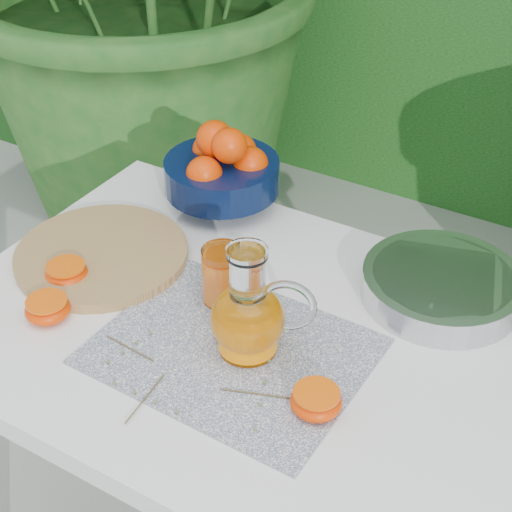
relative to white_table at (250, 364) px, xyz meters
The scene contains 9 objects.
white_table is the anchor object (origin of this frame).
placemat 0.11m from the white_table, 84.99° to the right, with size 0.41×0.32×0.00m, color #0B163F.
cutting_board 0.34m from the white_table, behind, with size 0.31×0.31×0.02m, color #AD814E.
fruit_bowl 0.41m from the white_table, 128.93° to the left, with size 0.24×0.24×0.18m.
juice_pitcher 0.16m from the white_table, 59.62° to the right, with size 0.17×0.15×0.19m.
juice_tumbler 0.16m from the white_table, 154.24° to the left, with size 0.08×0.08×0.10m.
saute_pan 0.35m from the white_table, 43.61° to the left, with size 0.48×0.30×0.05m.
orange_halves 0.21m from the white_table, 145.56° to the right, with size 0.60×0.18×0.04m.
thyme_sprigs 0.18m from the white_table, 97.95° to the right, with size 0.34×0.21×0.01m.
Camera 1 is at (0.58, -0.91, 1.59)m, focal length 55.00 mm.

